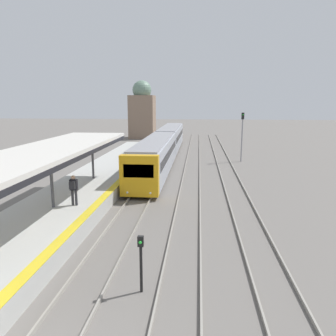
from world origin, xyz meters
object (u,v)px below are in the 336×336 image
at_px(signal_post_near, 141,258).
at_px(signal_mast_far, 242,131).
at_px(person_on_platform, 74,188).
at_px(train_near, 164,144).

distance_m(signal_post_near, signal_mast_far, 26.68).
bearing_deg(person_on_platform, signal_post_near, -53.47).
height_order(person_on_platform, signal_post_near, person_on_platform).
bearing_deg(person_on_platform, signal_mast_far, 59.60).
xyz_separation_m(person_on_platform, train_near, (2.84, 20.05, -0.11)).
relative_size(person_on_platform, signal_post_near, 0.82).
height_order(person_on_platform, signal_mast_far, signal_mast_far).
height_order(signal_post_near, signal_mast_far, signal_mast_far).
bearing_deg(signal_mast_far, train_near, 175.03).
bearing_deg(signal_mast_far, person_on_platform, -120.40).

